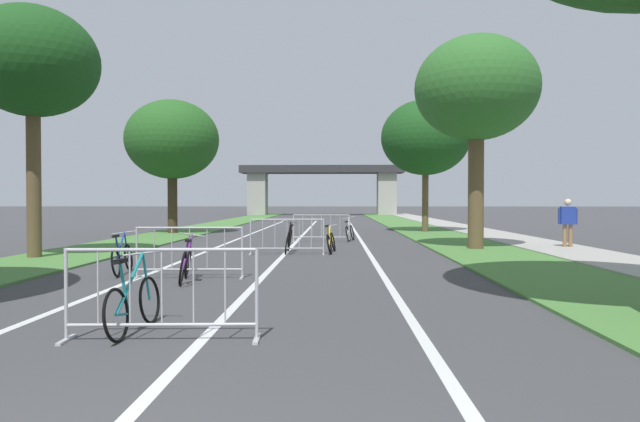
# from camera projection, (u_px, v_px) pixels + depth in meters

# --- Properties ---
(grass_verge_left) EXTENTS (2.92, 71.71, 0.05)m
(grass_verge_left) POSITION_uv_depth(u_px,v_px,m) (202.00, 228.00, 31.39)
(grass_verge_left) COLOR #477A38
(grass_verge_left) RESTS_ON ground
(grass_verge_right) EXTENTS (2.92, 71.71, 0.05)m
(grass_verge_right) POSITION_uv_depth(u_px,v_px,m) (417.00, 229.00, 31.05)
(grass_verge_right) COLOR #477A38
(grass_verge_right) RESTS_ON ground
(sidewalk_path_right) EXTENTS (2.31, 71.71, 0.08)m
(sidewalk_path_right) POSITION_uv_depth(u_px,v_px,m) (464.00, 228.00, 30.98)
(sidewalk_path_right) COLOR #9E9B93
(sidewalk_path_right) RESTS_ON ground
(lane_stripe_center) EXTENTS (0.14, 41.49, 0.01)m
(lane_stripe_center) POSITION_uv_depth(u_px,v_px,m) (298.00, 240.00, 22.63)
(lane_stripe_center) COLOR silver
(lane_stripe_center) RESTS_ON ground
(lane_stripe_right_lane) EXTENTS (0.14, 41.49, 0.01)m
(lane_stripe_right_lane) POSITION_uv_depth(u_px,v_px,m) (360.00, 240.00, 22.56)
(lane_stripe_right_lane) COLOR silver
(lane_stripe_right_lane) RESTS_ON ground
(lane_stripe_left_lane) EXTENTS (0.14, 41.49, 0.01)m
(lane_stripe_left_lane) POSITION_uv_depth(u_px,v_px,m) (237.00, 239.00, 22.70)
(lane_stripe_left_lane) COLOR silver
(lane_stripe_left_lane) RESTS_ON ground
(overpass_bridge) EXTENTS (17.68, 3.45, 5.38)m
(overpass_bridge) POSITION_uv_depth(u_px,v_px,m) (322.00, 181.00, 61.07)
(overpass_bridge) COLOR #2D2D30
(overpass_bridge) RESTS_ON ground
(tree_left_pine_far) EXTENTS (3.48, 3.48, 6.82)m
(tree_left_pine_far) POSITION_uv_depth(u_px,v_px,m) (33.00, 63.00, 15.10)
(tree_left_pine_far) COLOR brown
(tree_left_pine_far) RESTS_ON ground
(tree_left_oak_mid) EXTENTS (4.41, 4.41, 6.37)m
(tree_left_oak_mid) POSITION_uv_depth(u_px,v_px,m) (172.00, 140.00, 26.58)
(tree_left_oak_mid) COLOR #3D2D1E
(tree_left_oak_mid) RESTS_ON ground
(tree_right_maple_mid) EXTENTS (3.92, 3.92, 6.84)m
(tree_right_maple_mid) POSITION_uv_depth(u_px,v_px,m) (476.00, 90.00, 17.83)
(tree_right_maple_mid) COLOR brown
(tree_right_maple_mid) RESTS_ON ground
(tree_right_pine_near) EXTENTS (4.39, 4.39, 6.58)m
(tree_right_pine_near) POSITION_uv_depth(u_px,v_px,m) (425.00, 138.00, 27.65)
(tree_right_pine_near) COLOR brown
(tree_right_pine_near) RESTS_ON ground
(crowd_barrier_nearest) EXTENTS (2.22, 0.55, 1.05)m
(crowd_barrier_nearest) POSITION_uv_depth(u_px,v_px,m) (162.00, 295.00, 6.30)
(crowd_barrier_nearest) COLOR #ADADB2
(crowd_barrier_nearest) RESTS_ON ground
(crowd_barrier_second) EXTENTS (2.22, 0.55, 1.05)m
(crowd_barrier_second) POSITION_uv_depth(u_px,v_px,m) (190.00, 253.00, 11.39)
(crowd_barrier_second) COLOR #ADADB2
(crowd_barrier_second) RESTS_ON ground
(crowd_barrier_third) EXTENTS (2.22, 0.53, 1.05)m
(crowd_barrier_third) POSITION_uv_depth(u_px,v_px,m) (287.00, 237.00, 16.40)
(crowd_barrier_third) COLOR #ADADB2
(crowd_barrier_third) RESTS_ON ground
(crowd_barrier_fourth) EXTENTS (2.21, 0.50, 1.05)m
(crowd_barrier_fourth) POSITION_uv_depth(u_px,v_px,m) (321.00, 228.00, 21.43)
(crowd_barrier_fourth) COLOR #ADADB2
(crowd_barrier_fourth) RESTS_ON ground
(bicycle_purple_0) EXTENTS (0.50, 1.67, 0.94)m
(bicycle_purple_0) POSITION_uv_depth(u_px,v_px,m) (186.00, 263.00, 10.89)
(bicycle_purple_0) COLOR black
(bicycle_purple_0) RESTS_ON ground
(bicycle_teal_1) EXTENTS (0.53, 1.57, 0.96)m
(bicycle_teal_1) POSITION_uv_depth(u_px,v_px,m) (133.00, 302.00, 6.70)
(bicycle_teal_1) COLOR black
(bicycle_teal_1) RESTS_ON ground
(bicycle_silver_2) EXTENTS (0.54, 1.66, 0.97)m
(bicycle_silver_2) POSITION_uv_depth(u_px,v_px,m) (350.00, 232.00, 21.79)
(bicycle_silver_2) COLOR black
(bicycle_silver_2) RESTS_ON ground
(bicycle_yellow_3) EXTENTS (0.45, 1.66, 0.86)m
(bicycle_yellow_3) POSITION_uv_depth(u_px,v_px,m) (331.00, 242.00, 16.96)
(bicycle_yellow_3) COLOR black
(bicycle_yellow_3) RESTS_ON ground
(bicycle_blue_4) EXTENTS (0.58, 1.68, 0.92)m
(bicycle_blue_4) POSITION_uv_depth(u_px,v_px,m) (122.00, 258.00, 12.02)
(bicycle_blue_4) COLOR black
(bicycle_blue_4) RESTS_ON ground
(bicycle_black_5) EXTENTS (0.54, 1.69, 1.01)m
(bicycle_black_5) POSITION_uv_depth(u_px,v_px,m) (289.00, 240.00, 16.91)
(bicycle_black_5) COLOR black
(bicycle_black_5) RESTS_ON ground
(pedestrian_pushing_bike) EXTENTS (0.59, 0.35, 1.64)m
(pedestrian_pushing_bike) POSITION_uv_depth(u_px,v_px,m) (568.00, 219.00, 18.17)
(pedestrian_pushing_bike) COLOR olive
(pedestrian_pushing_bike) RESTS_ON ground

